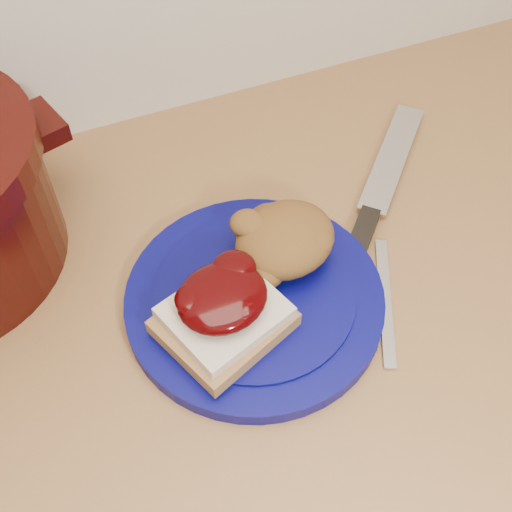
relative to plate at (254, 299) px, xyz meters
name	(u,v)px	position (x,y,z in m)	size (l,w,h in m)	color
base_cabinet	(227,466)	(-0.04, 0.02, -0.48)	(4.00, 0.60, 0.86)	beige
plate	(254,299)	(0.00, 0.00, 0.00)	(0.26, 0.26, 0.02)	#060654
sandwich	(223,311)	(-0.04, -0.02, 0.04)	(0.14, 0.13, 0.05)	olive
stuffing_mound	(285,239)	(0.05, 0.03, 0.04)	(0.10, 0.09, 0.05)	brown
chef_knife	(367,223)	(0.15, 0.05, 0.00)	(0.23, 0.24, 0.02)	black
butter_knife	(385,300)	(0.12, -0.05, -0.01)	(0.15, 0.01, 0.00)	silver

